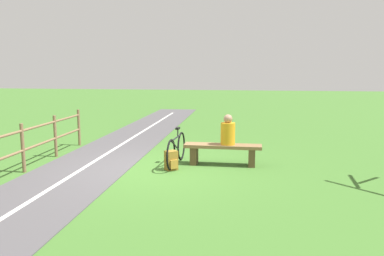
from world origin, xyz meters
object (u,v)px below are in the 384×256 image
at_px(bench, 223,151).
at_px(backpack, 171,161).
at_px(bicycle, 176,149).
at_px(person_seated, 228,132).

height_order(bench, backpack, bench).
bearing_deg(backpack, bench, -148.95).
bearing_deg(backpack, bicycle, -91.41).
distance_m(bench, backpack, 1.34).
bearing_deg(bicycle, person_seated, 99.93).
bearing_deg(bench, bicycle, 8.27).
relative_size(person_seated, backpack, 1.63).
relative_size(bench, backpack, 4.17).
bearing_deg(bench, backpack, 30.20).
height_order(bench, person_seated, person_seated).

